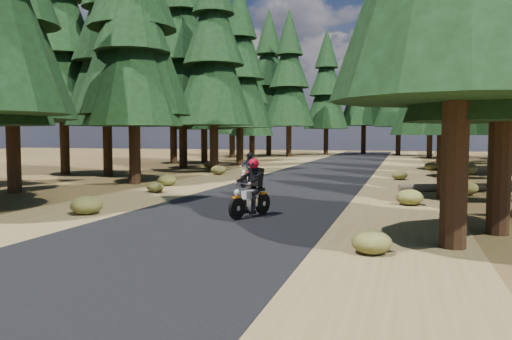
% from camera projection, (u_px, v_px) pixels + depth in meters
% --- Properties ---
extents(ground, '(120.00, 120.00, 0.00)m').
position_uv_depth(ground, '(242.00, 209.00, 15.14)').
color(ground, '#412E17').
rests_on(ground, ground).
extents(road, '(6.00, 100.00, 0.01)m').
position_uv_depth(road, '(281.00, 191.00, 19.92)').
color(road, black).
rests_on(road, ground).
extents(shoulder_l, '(3.20, 100.00, 0.01)m').
position_uv_depth(shoulder_l, '(176.00, 188.00, 21.23)').
color(shoulder_l, brown).
rests_on(shoulder_l, ground).
extents(shoulder_r, '(3.20, 100.00, 0.01)m').
position_uv_depth(shoulder_r, '(401.00, 195.00, 18.60)').
color(shoulder_r, brown).
rests_on(shoulder_r, ground).
extents(pine_forest, '(34.59, 55.08, 16.32)m').
position_uv_depth(pine_forest, '(336.00, 54.00, 34.71)').
color(pine_forest, black).
rests_on(pine_forest, ground).
extents(log_near, '(5.36, 2.43, 0.32)m').
position_uv_depth(log_near, '(467.00, 187.00, 19.98)').
color(log_near, '#4C4233').
rests_on(log_near, ground).
extents(understory_shrubs, '(17.13, 25.08, 0.68)m').
position_uv_depth(understory_shrubs, '(334.00, 177.00, 23.65)').
color(understory_shrubs, '#474C1E').
rests_on(understory_shrubs, ground).
extents(rider_lead, '(1.12, 1.87, 1.60)m').
position_uv_depth(rider_lead, '(250.00, 198.00, 13.68)').
color(rider_lead, beige).
rests_on(rider_lead, road).
extents(rider_follow, '(0.66, 1.70, 1.48)m').
position_uv_depth(rider_follow, '(249.00, 175.00, 21.87)').
color(rider_follow, '#A2230A').
rests_on(rider_follow, road).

